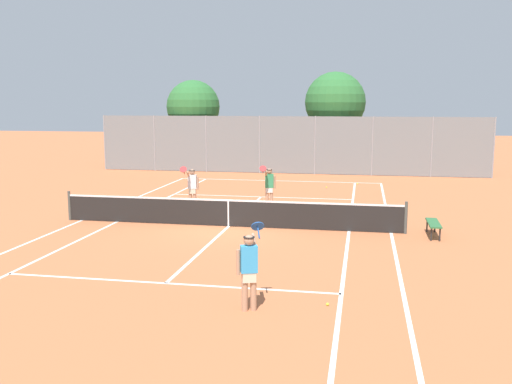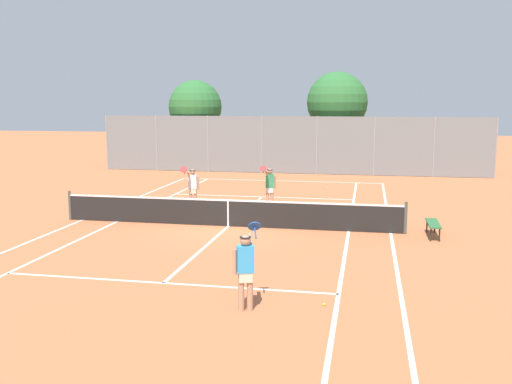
{
  "view_description": "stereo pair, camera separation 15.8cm",
  "coord_description": "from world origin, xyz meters",
  "px_view_note": "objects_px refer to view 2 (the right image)",
  "views": [
    {
      "loc": [
        4.52,
        -18.8,
        4.24
      ],
      "look_at": [
        0.69,
        1.5,
        1.0
      ],
      "focal_mm": 40.0,
      "sensor_mm": 36.0,
      "label": 1
    },
    {
      "loc": [
        4.68,
        -18.77,
        4.24
      ],
      "look_at": [
        0.69,
        1.5,
        1.0
      ],
      "focal_mm": 40.0,
      "sensor_mm": 36.0,
      "label": 2
    }
  ],
  "objects_px": {
    "player_near_side": "(245,267)",
    "player_far_left": "(193,186)",
    "player_far_right": "(270,185)",
    "tree_behind_right": "(339,104)",
    "courtside_bench": "(433,224)",
    "loose_tennis_ball_3": "(324,304)",
    "loose_tennis_ball_0": "(328,187)",
    "tree_behind_left": "(196,109)",
    "loose_tennis_ball_1": "(215,211)",
    "loose_tennis_ball_2": "(359,184)",
    "tennis_net": "(228,212)"
  },
  "relations": [
    {
      "from": "player_far_left",
      "to": "loose_tennis_ball_2",
      "type": "height_order",
      "value": "player_far_left"
    },
    {
      "from": "loose_tennis_ball_2",
      "to": "tree_behind_right",
      "type": "distance_m",
      "value": 7.85
    },
    {
      "from": "player_far_right",
      "to": "tree_behind_right",
      "type": "height_order",
      "value": "tree_behind_right"
    },
    {
      "from": "player_far_right",
      "to": "loose_tennis_ball_3",
      "type": "bearing_deg",
      "value": -74.45
    },
    {
      "from": "loose_tennis_ball_2",
      "to": "loose_tennis_ball_3",
      "type": "height_order",
      "value": "same"
    },
    {
      "from": "player_far_right",
      "to": "loose_tennis_ball_0",
      "type": "height_order",
      "value": "player_far_right"
    },
    {
      "from": "loose_tennis_ball_0",
      "to": "tree_behind_right",
      "type": "xyz_separation_m",
      "value": [
        0.05,
        8.08,
        4.11
      ]
    },
    {
      "from": "loose_tennis_ball_1",
      "to": "loose_tennis_ball_2",
      "type": "distance_m",
      "value": 10.34
    },
    {
      "from": "player_near_side",
      "to": "tree_behind_left",
      "type": "xyz_separation_m",
      "value": [
        -8.63,
        24.83,
        2.93
      ]
    },
    {
      "from": "player_far_left",
      "to": "courtside_bench",
      "type": "bearing_deg",
      "value": -19.76
    },
    {
      "from": "loose_tennis_ball_1",
      "to": "tree_behind_right",
      "type": "distance_m",
      "value": 16.36
    },
    {
      "from": "player_far_left",
      "to": "courtside_bench",
      "type": "xyz_separation_m",
      "value": [
        9.01,
        -3.24,
        -0.52
      ]
    },
    {
      "from": "player_far_left",
      "to": "loose_tennis_ball_1",
      "type": "bearing_deg",
      "value": -26.94
    },
    {
      "from": "loose_tennis_ball_3",
      "to": "loose_tennis_ball_0",
      "type": "bearing_deg",
      "value": 93.78
    },
    {
      "from": "player_far_right",
      "to": "loose_tennis_ball_2",
      "type": "distance_m",
      "value": 8.24
    },
    {
      "from": "loose_tennis_ball_1",
      "to": "loose_tennis_ball_3",
      "type": "relative_size",
      "value": 1.0
    },
    {
      "from": "tennis_net",
      "to": "player_near_side",
      "type": "xyz_separation_m",
      "value": [
        2.29,
        -7.78,
        0.42
      ]
    },
    {
      "from": "loose_tennis_ball_3",
      "to": "player_far_left",
      "type": "bearing_deg",
      "value": 120.76
    },
    {
      "from": "tennis_net",
      "to": "tree_behind_right",
      "type": "distance_m",
      "value": 18.39
    },
    {
      "from": "loose_tennis_ball_3",
      "to": "tree_behind_left",
      "type": "bearing_deg",
      "value": 112.82
    },
    {
      "from": "player_far_left",
      "to": "tree_behind_left",
      "type": "height_order",
      "value": "tree_behind_left"
    },
    {
      "from": "loose_tennis_ball_0",
      "to": "tree_behind_left",
      "type": "distance_m",
      "value": 12.28
    },
    {
      "from": "loose_tennis_ball_1",
      "to": "tree_behind_left",
      "type": "relative_size",
      "value": 0.01
    },
    {
      "from": "player_far_left",
      "to": "tennis_net",
      "type": "bearing_deg",
      "value": -53.74
    },
    {
      "from": "tennis_net",
      "to": "loose_tennis_ball_0",
      "type": "xyz_separation_m",
      "value": [
        2.75,
        9.73,
        -0.48
      ]
    },
    {
      "from": "loose_tennis_ball_0",
      "to": "tree_behind_left",
      "type": "relative_size",
      "value": 0.01
    },
    {
      "from": "courtside_bench",
      "to": "player_near_side",
      "type": "bearing_deg",
      "value": -120.8
    },
    {
      "from": "player_far_left",
      "to": "tree_behind_right",
      "type": "bearing_deg",
      "value": 71.28
    },
    {
      "from": "tennis_net",
      "to": "player_far_right",
      "type": "relative_size",
      "value": 6.76
    },
    {
      "from": "tree_behind_left",
      "to": "tree_behind_right",
      "type": "height_order",
      "value": "tree_behind_right"
    },
    {
      "from": "tree_behind_left",
      "to": "loose_tennis_ball_1",
      "type": "bearing_deg",
      "value": -70.38
    },
    {
      "from": "tennis_net",
      "to": "courtside_bench",
      "type": "height_order",
      "value": "tennis_net"
    },
    {
      "from": "courtside_bench",
      "to": "loose_tennis_ball_3",
      "type": "bearing_deg",
      "value": -112.75
    },
    {
      "from": "tennis_net",
      "to": "player_far_right",
      "type": "bearing_deg",
      "value": 78.41
    },
    {
      "from": "loose_tennis_ball_1",
      "to": "loose_tennis_ball_3",
      "type": "bearing_deg",
      "value": -62.62
    },
    {
      "from": "loose_tennis_ball_3",
      "to": "tree_behind_right",
      "type": "height_order",
      "value": "tree_behind_right"
    },
    {
      "from": "tennis_net",
      "to": "loose_tennis_ball_2",
      "type": "relative_size",
      "value": 181.82
    },
    {
      "from": "loose_tennis_ball_0",
      "to": "tennis_net",
      "type": "bearing_deg",
      "value": -105.8
    },
    {
      "from": "loose_tennis_ball_0",
      "to": "courtside_bench",
      "type": "distance_m",
      "value": 10.75
    },
    {
      "from": "loose_tennis_ball_3",
      "to": "player_near_side",
      "type": "bearing_deg",
      "value": -160.01
    },
    {
      "from": "loose_tennis_ball_0",
      "to": "player_near_side",
      "type": "bearing_deg",
      "value": -91.5
    },
    {
      "from": "tennis_net",
      "to": "loose_tennis_ball_3",
      "type": "xyz_separation_m",
      "value": [
        3.87,
        -7.2,
        -0.48
      ]
    },
    {
      "from": "player_far_right",
      "to": "tree_behind_left",
      "type": "relative_size",
      "value": 0.31
    },
    {
      "from": "tree_behind_left",
      "to": "tree_behind_right",
      "type": "relative_size",
      "value": 0.92
    },
    {
      "from": "tennis_net",
      "to": "courtside_bench",
      "type": "distance_m",
      "value": 6.8
    },
    {
      "from": "courtside_bench",
      "to": "tree_behind_left",
      "type": "relative_size",
      "value": 0.26
    },
    {
      "from": "player_far_left",
      "to": "courtside_bench",
      "type": "height_order",
      "value": "player_far_left"
    },
    {
      "from": "player_near_side",
      "to": "player_far_left",
      "type": "xyz_separation_m",
      "value": [
        -4.51,
        10.79,
        0.0
      ]
    },
    {
      "from": "tree_behind_left",
      "to": "courtside_bench",
      "type": "bearing_deg",
      "value": -52.75
    },
    {
      "from": "loose_tennis_ball_0",
      "to": "tree_behind_right",
      "type": "relative_size",
      "value": 0.01
    }
  ]
}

